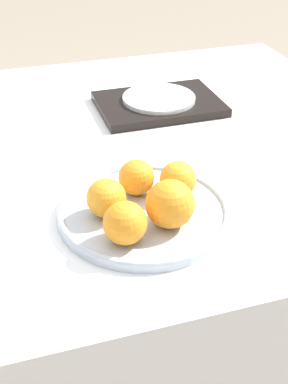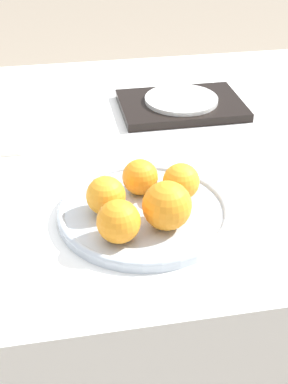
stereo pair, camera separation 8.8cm
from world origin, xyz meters
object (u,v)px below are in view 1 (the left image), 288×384
Objects in this scene: orange_0 at (170,204)px; orange_3 at (178,179)px; orange_4 at (106,198)px; orange_1 at (125,223)px; orange_2 at (136,177)px; side_plate at (159,98)px; fruit_platter at (144,212)px; serving_tray at (159,104)px.

orange_0 reaches higher than orange_3.
orange_0 is 0.11m from orange_4.
orange_1 reaches higher than orange_2.
orange_4 reaches higher than orange_2.
orange_0 reaches higher than side_plate.
orange_1 is at bearing -141.22° from orange_3.
side_plate is at bearing 60.79° from orange_4.
fruit_platter and serving_tray have the same top height.
orange_2 is at bearing -114.39° from serving_tray.
orange_1 is at bearing -126.37° from fruit_platter.
orange_0 is 1.24× the size of orange_3.
orange_4 is at bearing -119.21° from side_plate.
orange_1 reaches higher than side_plate.
serving_tray is (0.10, 0.39, -0.04)m from orange_3.
orange_3 is 0.37× the size of side_plate.
orange_0 is at bearing 14.49° from orange_1.
orange_2 is 0.40m from side_plate.
orange_0 reaches higher than orange_1.
fruit_platter is 0.07m from orange_2.
orange_3 is 0.13m from orange_4.
orange_0 is at bearing -61.87° from fruit_platter.
orange_2 reaches higher than fruit_platter.
side_plate is (0.17, 0.42, 0.01)m from fruit_platter.
orange_0 reaches higher than serving_tray.
orange_0 is 0.11m from orange_2.
orange_4 reaches higher than fruit_platter.
serving_tray is at bearing 68.12° from fruit_platter.
orange_2 is (0.00, 0.06, 0.04)m from fruit_platter.
fruit_platter is at bearing -4.75° from orange_4.
serving_tray is at bearing 73.32° from orange_0.
orange_3 is 0.97× the size of orange_4.
orange_2 reaches higher than side_plate.
fruit_platter is 4.63× the size of orange_2.
fruit_platter is 0.45m from side_plate.
orange_2 is at bearing 156.95° from orange_3.
orange_3 reaches higher than serving_tray.
orange_1 is 0.40× the size of side_plate.
orange_4 is at bearing -119.21° from serving_tray.
side_plate is (0.14, 0.47, -0.03)m from orange_0.
orange_4 is 0.38× the size of side_plate.
orange_1 is 0.16m from orange_3.
side_plate is at bearing 75.94° from orange_3.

